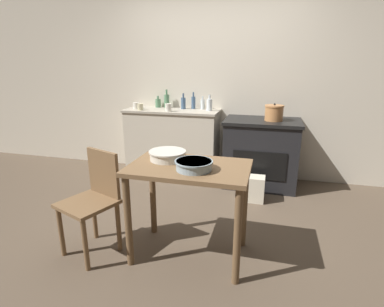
{
  "coord_description": "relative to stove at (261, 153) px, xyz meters",
  "views": [
    {
      "loc": [
        0.81,
        -2.62,
        1.56
      ],
      "look_at": [
        0.0,
        0.41,
        0.62
      ],
      "focal_mm": 28.0,
      "sensor_mm": 36.0,
      "label": 1
    }
  ],
  "objects": [
    {
      "name": "bottle_center_right",
      "position": [
        -1.51,
        0.24,
        0.57
      ],
      "size": [
        0.08,
        0.08,
        0.16
      ],
      "color": "#517F5B",
      "rests_on": "counter_cabinet"
    },
    {
      "name": "mixing_bowl_large",
      "position": [
        -0.43,
        -1.81,
        0.4
      ],
      "size": [
        0.29,
        0.29,
        0.07
      ],
      "color": "#93A8B2",
      "rests_on": "work_table"
    },
    {
      "name": "flour_sack",
      "position": [
        -0.04,
        -0.54,
        -0.29
      ],
      "size": [
        0.26,
        0.18,
        0.3
      ],
      "primitive_type": "cube",
      "color": "beige",
      "rests_on": "ground_plane"
    },
    {
      "name": "bottle_left",
      "position": [
        -0.72,
        0.11,
        0.59
      ],
      "size": [
        0.08,
        0.08,
        0.21
      ],
      "color": "silver",
      "rests_on": "counter_cabinet"
    },
    {
      "name": "wall_back",
      "position": [
        -0.71,
        0.35,
        0.83
      ],
      "size": [
        8.0,
        0.07,
        2.55
      ],
      "color": "beige",
      "rests_on": "ground_plane"
    },
    {
      "name": "bottle_far_left",
      "position": [
        -1.11,
        0.18,
        0.59
      ],
      "size": [
        0.07,
        0.07,
        0.22
      ],
      "color": "#3D5675",
      "rests_on": "counter_cabinet"
    },
    {
      "name": "bottle_center",
      "position": [
        -0.97,
        0.23,
        0.6
      ],
      "size": [
        0.06,
        0.06,
        0.23
      ],
      "color": "#3D5675",
      "rests_on": "counter_cabinet"
    },
    {
      "name": "chair",
      "position": [
        -1.28,
        -1.87,
        0.04
      ],
      "size": [
        0.52,
        0.52,
        0.87
      ],
      "rotation": [
        0.0,
        0.0,
        -0.36
      ],
      "color": "brown",
      "rests_on": "ground_plane"
    },
    {
      "name": "mixing_bowl_small",
      "position": [
        -0.7,
        -1.63,
        0.4
      ],
      "size": [
        0.31,
        0.31,
        0.08
      ],
      "color": "silver",
      "rests_on": "work_table"
    },
    {
      "name": "counter_cabinet",
      "position": [
        -1.24,
        0.07,
        0.03
      ],
      "size": [
        1.31,
        0.52,
        0.95
      ],
      "color": "beige",
      "rests_on": "ground_plane"
    },
    {
      "name": "bottle_center_left",
      "position": [
        -0.84,
        0.22,
        0.58
      ],
      "size": [
        0.06,
        0.06,
        0.18
      ],
      "color": "silver",
      "rests_on": "counter_cabinet"
    },
    {
      "name": "cup_right",
      "position": [
        -1.75,
        0.01,
        0.55
      ],
      "size": [
        0.08,
        0.08,
        0.09
      ],
      "primitive_type": "cylinder",
      "color": "silver",
      "rests_on": "counter_cabinet"
    },
    {
      "name": "ground_plane",
      "position": [
        -0.71,
        -1.24,
        -0.44
      ],
      "size": [
        14.0,
        14.0,
        0.0
      ],
      "primitive_type": "plane",
      "color": "brown"
    },
    {
      "name": "cup_mid_right",
      "position": [
        -1.64,
        -0.09,
        0.55
      ],
      "size": [
        0.08,
        0.08,
        0.09
      ],
      "primitive_type": "cylinder",
      "color": "beige",
      "rests_on": "counter_cabinet"
    },
    {
      "name": "bottle_mid_left",
      "position": [
        -1.37,
        0.23,
        0.61
      ],
      "size": [
        0.07,
        0.07,
        0.26
      ],
      "color": "#517F5B",
      "rests_on": "counter_cabinet"
    },
    {
      "name": "cup_far_right",
      "position": [
        -1.23,
        -0.11,
        0.56
      ],
      "size": [
        0.08,
        0.08,
        0.1
      ],
      "primitive_type": "cylinder",
      "color": "silver",
      "rests_on": "counter_cabinet"
    },
    {
      "name": "stock_pot",
      "position": [
        0.13,
        -0.03,
        0.53
      ],
      "size": [
        0.23,
        0.23,
        0.22
      ],
      "color": "#B77A47",
      "rests_on": "stove"
    },
    {
      "name": "stove",
      "position": [
        0.0,
        0.0,
        0.0
      ],
      "size": [
        0.95,
        0.66,
        0.88
      ],
      "color": "black",
      "rests_on": "ground_plane"
    },
    {
      "name": "work_table",
      "position": [
        -0.49,
        -1.73,
        0.21
      ],
      "size": [
        0.94,
        0.6,
        0.8
      ],
      "color": "brown",
      "rests_on": "ground_plane"
    }
  ]
}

